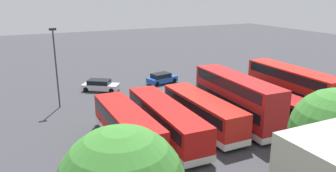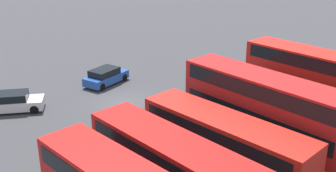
# 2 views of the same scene
# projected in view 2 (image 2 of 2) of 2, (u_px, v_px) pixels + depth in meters

# --- Properties ---
(ground_plane) EXTENTS (140.00, 140.00, 0.00)m
(ground_plane) POSITION_uv_depth(u_px,v_px,m) (126.00, 103.00, 31.95)
(ground_plane) COLOR #38383D
(bus_double_decker_near_end) EXTENTS (2.90, 11.38, 4.55)m
(bus_double_decker_near_end) POSITION_uv_depth(u_px,v_px,m) (318.00, 81.00, 29.51)
(bus_double_decker_near_end) COLOR red
(bus_double_decker_near_end) RESTS_ON ground
(bus_single_deck_second) EXTENTS (2.75, 10.59, 2.95)m
(bus_single_deck_second) POSITION_uv_depth(u_px,v_px,m) (297.00, 109.00, 26.86)
(bus_single_deck_second) COLOR #A51919
(bus_single_deck_second) RESTS_ON ground
(bus_double_decker_third) EXTENTS (3.01, 11.27, 4.55)m
(bus_double_decker_third) POSITION_uv_depth(u_px,v_px,m) (264.00, 109.00, 24.75)
(bus_double_decker_third) COLOR #A51919
(bus_double_decker_third) RESTS_ON ground
(bus_single_deck_fourth) EXTENTS (2.70, 10.64, 2.95)m
(bus_single_deck_fourth) POSITION_uv_depth(u_px,v_px,m) (224.00, 140.00, 22.85)
(bus_single_deck_fourth) COLOR red
(bus_single_deck_fourth) RESTS_ON ground
(bus_single_deck_fifth) EXTENTS (2.85, 12.03, 2.95)m
(bus_single_deck_fifth) POSITION_uv_depth(u_px,v_px,m) (180.00, 167.00, 20.16)
(bus_single_deck_fifth) COLOR #B71411
(bus_single_deck_fifth) RESTS_ON ground
(car_hatchback_silver) EXTENTS (4.74, 4.02, 1.43)m
(car_hatchback_silver) POSITION_uv_depth(u_px,v_px,m) (11.00, 102.00, 30.27)
(car_hatchback_silver) COLOR silver
(car_hatchback_silver) RESTS_ON ground
(car_small_green) EXTENTS (4.40, 2.62, 1.43)m
(car_small_green) POSITION_uv_depth(u_px,v_px,m) (106.00, 76.00, 35.67)
(car_small_green) COLOR #1E479E
(car_small_green) RESTS_ON ground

